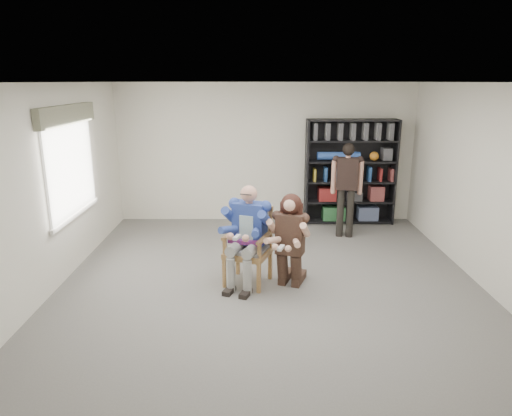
{
  "coord_description": "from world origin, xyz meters",
  "views": [
    {
      "loc": [
        -0.21,
        -5.73,
        2.81
      ],
      "look_at": [
        -0.2,
        0.6,
        1.05
      ],
      "focal_mm": 32.0,
      "sensor_mm": 36.0,
      "label": 1
    }
  ],
  "objects_px": {
    "armchair": "(248,247)",
    "standing_man": "(346,191)",
    "kneeling_woman": "(289,242)",
    "bookshelf": "(350,172)",
    "seated_man": "(248,235)"
  },
  "relations": [
    {
      "from": "seated_man",
      "to": "standing_man",
      "type": "distance_m",
      "value": 2.72
    },
    {
      "from": "armchair",
      "to": "standing_man",
      "type": "distance_m",
      "value": 2.73
    },
    {
      "from": "kneeling_woman",
      "to": "bookshelf",
      "type": "height_order",
      "value": "bookshelf"
    },
    {
      "from": "armchair",
      "to": "seated_man",
      "type": "distance_m",
      "value": 0.17
    },
    {
      "from": "armchair",
      "to": "seated_man",
      "type": "xyz_separation_m",
      "value": [
        0.0,
        0.0,
        0.17
      ]
    },
    {
      "from": "bookshelf",
      "to": "kneeling_woman",
      "type": "bearing_deg",
      "value": -115.12
    },
    {
      "from": "armchair",
      "to": "seated_man",
      "type": "height_order",
      "value": "seated_man"
    },
    {
      "from": "armchair",
      "to": "kneeling_woman",
      "type": "distance_m",
      "value": 0.6
    },
    {
      "from": "seated_man",
      "to": "armchair",
      "type": "bearing_deg",
      "value": -69.6
    },
    {
      "from": "bookshelf",
      "to": "standing_man",
      "type": "relative_size",
      "value": 1.2
    },
    {
      "from": "armchair",
      "to": "standing_man",
      "type": "height_order",
      "value": "standing_man"
    },
    {
      "from": "seated_man",
      "to": "bookshelf",
      "type": "distance_m",
      "value": 3.59
    },
    {
      "from": "kneeling_woman",
      "to": "standing_man",
      "type": "distance_m",
      "value": 2.49
    },
    {
      "from": "kneeling_woman",
      "to": "bookshelf",
      "type": "bearing_deg",
      "value": 85.27
    },
    {
      "from": "bookshelf",
      "to": "seated_man",
      "type": "bearing_deg",
      "value": -124.4
    }
  ]
}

